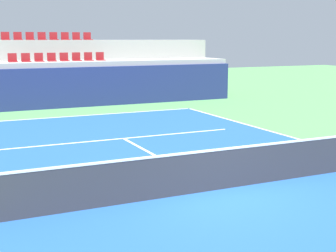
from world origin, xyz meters
name	(u,v)px	position (x,y,z in m)	size (l,w,h in m)	color
ground_plane	(218,190)	(0.00, 0.00, 0.00)	(80.00, 80.00, 0.00)	#4C8C4C
court_surface	(218,190)	(0.00, 0.00, 0.01)	(11.00, 24.00, 0.01)	#1E4C99
baseline_far	(81,116)	(0.00, 11.95, 0.01)	(11.00, 0.10, 0.00)	white
service_line_far	(123,138)	(0.00, 6.40, 0.01)	(8.26, 0.10, 0.00)	white
centre_service_line	(161,159)	(0.00, 3.20, 0.01)	(0.10, 6.40, 0.00)	white
back_wall	(66,88)	(0.00, 14.82, 1.01)	(18.77, 0.30, 2.01)	navy
stands_tier_lower	(60,83)	(0.00, 16.17, 1.13)	(18.77, 2.40, 2.27)	#9E9E99
stands_tier_upper	(50,70)	(0.00, 18.57, 1.67)	(18.77, 2.40, 3.35)	#9E9E99
seating_row_lower	(58,59)	(0.00, 16.27, 2.39)	(5.01, 0.44, 0.44)	maroon
seating_row_upper	(48,38)	(0.00, 18.67, 3.47)	(5.01, 0.44, 0.44)	maroon
tennis_net	(218,169)	(0.00, 0.00, 0.51)	(11.08, 0.08, 1.07)	black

